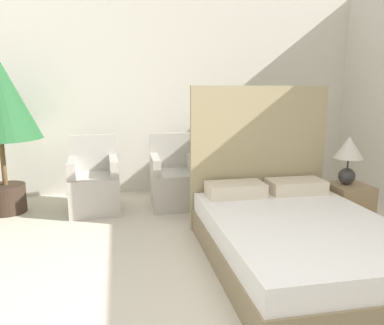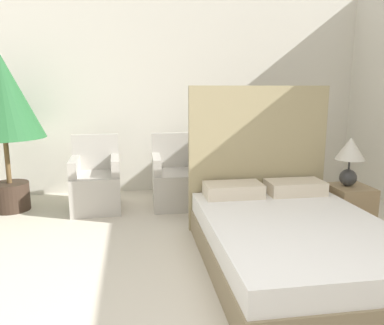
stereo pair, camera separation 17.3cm
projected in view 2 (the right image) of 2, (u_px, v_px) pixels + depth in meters
name	position (u px, v px, depth m)	size (l,w,h in m)	color
wall_back	(175.00, 94.00, 5.55)	(10.00, 0.06, 2.90)	silver
bed	(290.00, 233.00, 3.30)	(1.53, 2.10, 1.56)	#8C7A5B
armchair_near_window_left	(96.00, 186.00, 4.79)	(0.63, 0.71, 0.94)	#B7B2A8
armchair_near_window_right	(176.00, 183.00, 4.94)	(0.62, 0.69, 0.94)	#B7B2A8
potted_palm	(2.00, 101.00, 4.53)	(0.98, 0.98, 2.00)	#38281E
nightstand	(349.00, 207.00, 4.14)	(0.41, 0.43, 0.48)	#937A56
table_lamp	(350.00, 155.00, 4.05)	(0.32, 0.32, 0.54)	#333333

